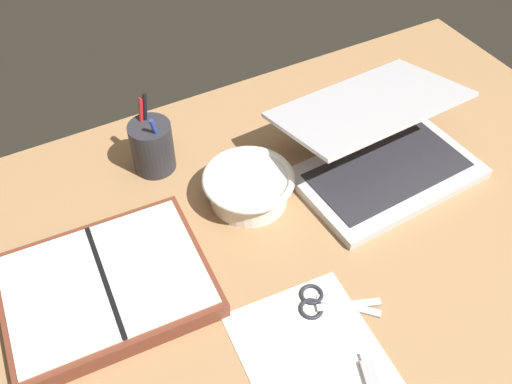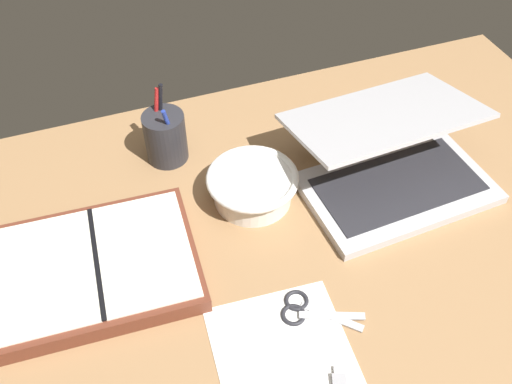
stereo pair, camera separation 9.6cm
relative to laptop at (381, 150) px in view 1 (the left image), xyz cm
name	(u,v)px [view 1 (the left image)]	position (x,y,z in cm)	size (l,w,h in cm)	color
desk_top	(312,262)	(-22.53, -12.48, -5.84)	(140.00, 100.00, 2.00)	#936D47
laptop	(381,150)	(0.00, 0.00, 0.00)	(35.31, 30.56, 14.58)	#B7B7BC
bowl	(249,186)	(-25.62, 4.63, -1.49)	(16.64, 16.64, 5.98)	silver
pen_cup	(152,146)	(-37.51, 20.88, 0.33)	(8.00, 8.00, 15.61)	#28282D
planner	(107,286)	(-54.70, -2.54, -3.15)	(33.04, 26.52, 3.55)	brown
scissors	(321,302)	(-25.94, -20.49, -4.50)	(12.80, 10.47, 0.80)	#B7B7BC
paper_sheet_front	(318,365)	(-32.01, -29.05, -4.76)	(19.89, 26.75, 0.16)	white
usb_drive	(371,379)	(-26.64, -34.60, -4.34)	(3.88, 7.33, 1.00)	#99999E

